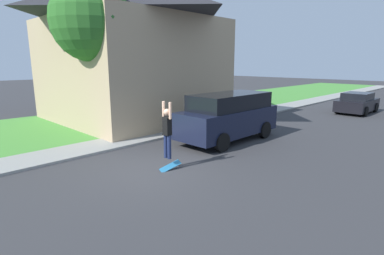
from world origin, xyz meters
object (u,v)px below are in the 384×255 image
object	(u,v)px
lawn_tree_near	(92,22)
car_down_street	(357,103)
skateboarder	(167,130)
skateboard	(170,166)
suv_parked	(229,116)

from	to	relation	value
lawn_tree_near	car_down_street	size ratio (longest dim) A/B	1.73
skateboarder	skateboard	size ratio (longest dim) A/B	2.53
suv_parked	skateboarder	distance (m)	4.51
lawn_tree_near	skateboarder	size ratio (longest dim) A/B	3.74
car_down_street	skateboard	size ratio (longest dim) A/B	5.45
suv_parked	skateboard	world-z (taller)	suv_parked
lawn_tree_near	skateboard	xyz separation A→B (m)	(5.78, -0.58, -5.08)
lawn_tree_near	suv_parked	size ratio (longest dim) A/B	1.37
suv_parked	skateboard	size ratio (longest dim) A/B	6.91
suv_parked	skateboarder	bearing A→B (deg)	-78.03
car_down_street	skateboarder	bearing A→B (deg)	-92.56
suv_parked	car_down_street	world-z (taller)	suv_parked
lawn_tree_near	car_down_street	world-z (taller)	lawn_tree_near
skateboarder	skateboard	distance (m)	1.23
lawn_tree_near	skateboarder	distance (m)	6.89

